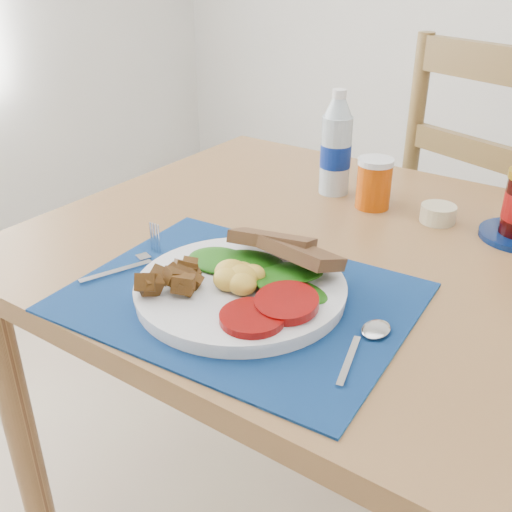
{
  "coord_description": "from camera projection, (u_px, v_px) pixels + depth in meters",
  "views": [
    {
      "loc": [
        0.26,
        -0.66,
        1.22
      ],
      "look_at": [
        -0.2,
        -0.01,
        0.8
      ],
      "focal_mm": 42.0,
      "sensor_mm": 36.0,
      "label": 1
    }
  ],
  "objects": [
    {
      "name": "table",
      "position": [
        420.0,
        312.0,
        1.01
      ],
      "size": [
        1.4,
        0.9,
        0.75
      ],
      "color": "brown",
      "rests_on": "ground"
    },
    {
      "name": "chair_far",
      "position": [
        503.0,
        210.0,
        1.51
      ],
      "size": [
        0.59,
        0.58,
        1.26
      ],
      "rotation": [
        0.0,
        0.0,
        2.8
      ],
      "color": "brown",
      "rests_on": "ground"
    },
    {
      "name": "placemat",
      "position": [
        241.0,
        297.0,
        0.89
      ],
      "size": [
        0.51,
        0.41,
        0.0
      ],
      "primitive_type": "cube",
      "rotation": [
        0.0,
        0.0,
        0.06
      ],
      "color": "black",
      "rests_on": "table"
    },
    {
      "name": "breakfast_plate",
      "position": [
        235.0,
        284.0,
        0.88
      ],
      "size": [
        0.31,
        0.31,
        0.07
      ],
      "rotation": [
        0.0,
        0.0,
        0.1
      ],
      "color": "silver",
      "rests_on": "placemat"
    },
    {
      "name": "fork",
      "position": [
        134.0,
        262.0,
        0.98
      ],
      "size": [
        0.06,
        0.17,
        0.0
      ],
      "rotation": [
        0.0,
        0.0,
        -0.37
      ],
      "color": "#B2B5BA",
      "rests_on": "placemat"
    },
    {
      "name": "spoon",
      "position": [
        367.0,
        340.0,
        0.79
      ],
      "size": [
        0.04,
        0.16,
        0.0
      ],
      "rotation": [
        0.0,
        0.0,
        0.26
      ],
      "color": "#B2B5BA",
      "rests_on": "placemat"
    },
    {
      "name": "water_bottle",
      "position": [
        336.0,
        149.0,
        1.23
      ],
      "size": [
        0.06,
        0.06,
        0.22
      ],
      "color": "#ADBFCC",
      "rests_on": "table"
    },
    {
      "name": "juice_glass",
      "position": [
        374.0,
        185.0,
        1.18
      ],
      "size": [
        0.07,
        0.07,
        0.09
      ],
      "primitive_type": "cylinder",
      "color": "#B84204",
      "rests_on": "table"
    },
    {
      "name": "ramekin",
      "position": [
        438.0,
        214.0,
        1.13
      ],
      "size": [
        0.07,
        0.07,
        0.03
      ],
      "primitive_type": "cylinder",
      "color": "beige",
      "rests_on": "table"
    }
  ]
}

